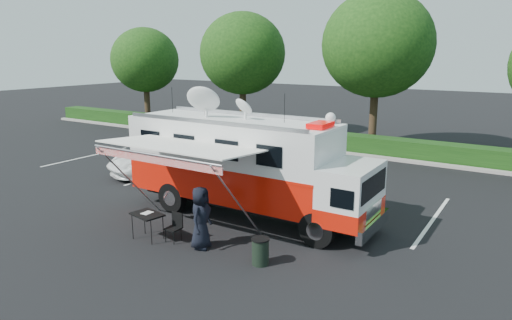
{
  "coord_description": "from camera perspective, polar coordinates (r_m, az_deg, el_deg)",
  "views": [
    {
      "loc": [
        8.25,
        -12.47,
        5.55
      ],
      "look_at": [
        0.0,
        0.5,
        1.9
      ],
      "focal_mm": 32.0,
      "sensor_mm": 36.0,
      "label": 1
    }
  ],
  "objects": [
    {
      "name": "ground_plane",
      "position": [
        15.95,
        -0.97,
        -7.01
      ],
      "size": [
        120.0,
        120.0,
        0.0
      ],
      "primitive_type": "plane",
      "color": "black",
      "rests_on": "ground"
    },
    {
      "name": "command_truck",
      "position": [
        15.45,
        -1.24,
        -0.6
      ],
      "size": [
        8.87,
        2.44,
        4.26
      ],
      "color": "black",
      "rests_on": "ground_plane"
    },
    {
      "name": "person",
      "position": [
        13.62,
        -6.81,
        -10.8
      ],
      "size": [
        0.79,
        1.01,
        1.84
      ],
      "primitive_type": "imported",
      "rotation": [
        0.0,
        0.0,
        1.82
      ],
      "color": "black",
      "rests_on": "ground_plane"
    },
    {
      "name": "trash_bin",
      "position": [
        12.39,
        0.55,
        -11.33
      ],
      "size": [
        0.49,
        0.49,
        0.74
      ],
      "color": "black",
      "rests_on": "ground_plane"
    },
    {
      "name": "back_border",
      "position": [
        26.36,
        17.16,
        11.59
      ],
      "size": [
        60.0,
        6.14,
        8.87
      ],
      "color": "#9E998E",
      "rests_on": "ground_plane"
    },
    {
      "name": "folding_table",
      "position": [
        14.2,
        -13.45,
        -6.71
      ],
      "size": [
        1.07,
        0.85,
        0.82
      ],
      "color": "black",
      "rests_on": "ground_plane"
    },
    {
      "name": "white_suv",
      "position": [
        21.98,
        -11.34,
        -1.54
      ],
      "size": [
        4.11,
        5.72,
        1.45
      ],
      "primitive_type": "imported",
      "rotation": [
        0.0,
        0.0,
        -0.37
      ],
      "color": "white",
      "rests_on": "ground_plane"
    },
    {
      "name": "stall_lines",
      "position": [
        18.62,
        2.84,
        -3.99
      ],
      "size": [
        24.12,
        5.5,
        0.01
      ],
      "color": "silver",
      "rests_on": "ground_plane"
    },
    {
      "name": "folding_chair",
      "position": [
        14.02,
        -10.06,
        -7.94
      ],
      "size": [
        0.41,
        0.43,
        0.86
      ],
      "color": "black",
      "rests_on": "ground_plane"
    },
    {
      "name": "awning",
      "position": [
        13.78,
        -9.88,
        1.39
      ],
      "size": [
        4.84,
        2.51,
        2.92
      ],
      "color": "white",
      "rests_on": "ground_plane"
    }
  ]
}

